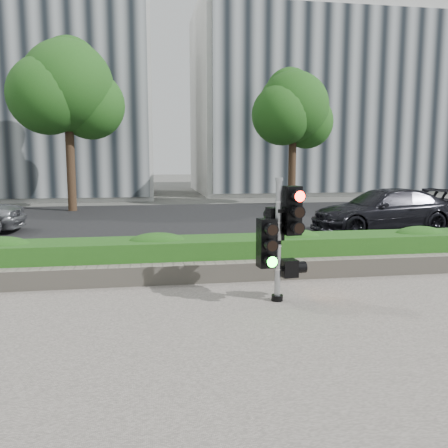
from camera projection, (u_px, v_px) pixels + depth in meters
name	position (u px, v px, depth m)	size (l,w,h in m)	color
ground	(247.00, 316.00, 6.75)	(120.00, 120.00, 0.00)	#51514C
sidewalk	(305.00, 404.00, 4.31)	(16.00, 11.00, 0.03)	#9E9389
road	(187.00, 223.00, 16.52)	(60.00, 13.00, 0.02)	black
curb	(215.00, 264.00, 9.82)	(60.00, 0.25, 0.12)	gray
stone_wall	(225.00, 271.00, 8.58)	(12.00, 0.32, 0.34)	gray
hedge	(220.00, 255.00, 9.19)	(12.00, 1.00, 0.68)	#418C2B
building_left	(7.00, 64.00, 26.76)	(16.00, 9.00, 15.00)	#B7B7B2
building_right	(329.00, 102.00, 32.12)	(18.00, 10.00, 12.00)	#B7B7B2
tree_left	(67.00, 90.00, 19.56)	(4.61, 4.03, 7.34)	black
tree_right	(293.00, 110.00, 22.21)	(4.10, 3.58, 6.53)	black
traffic_signal	(279.00, 233.00, 7.29)	(0.68, 0.52, 1.92)	black
car_dark	(383.00, 210.00, 14.37)	(1.82, 4.47, 1.30)	black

